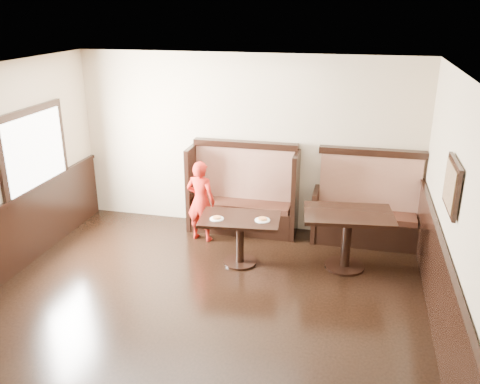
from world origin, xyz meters
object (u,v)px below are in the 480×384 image
(booth_main, at_px, (243,199))
(table_neighbor, at_px, (348,227))
(booth_neighbor, at_px, (367,212))
(child, at_px, (201,201))
(table_main, at_px, (240,228))

(booth_main, xyz_separation_m, table_neighbor, (1.68, -0.94, 0.09))
(booth_neighbor, xyz_separation_m, child, (-2.50, -0.53, 0.16))
(table_main, xyz_separation_m, child, (-0.76, 0.63, 0.10))
(booth_main, distance_m, table_neighbor, 1.93)
(booth_neighbor, relative_size, table_neighbor, 1.29)
(booth_main, bearing_deg, child, -136.07)
(booth_main, distance_m, child, 0.77)
(table_main, distance_m, child, 1.00)
(booth_neighbor, height_order, table_main, booth_neighbor)
(booth_main, distance_m, table_main, 1.18)
(booth_main, height_order, table_neighbor, booth_main)
(table_main, height_order, table_neighbor, table_neighbor)
(table_neighbor, relative_size, child, 1.00)
(booth_main, height_order, child, booth_main)
(booth_neighbor, bearing_deg, child, -168.07)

